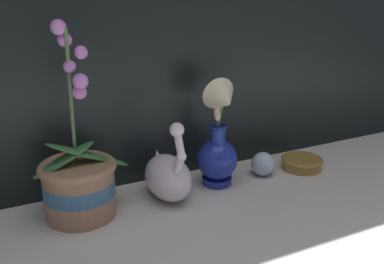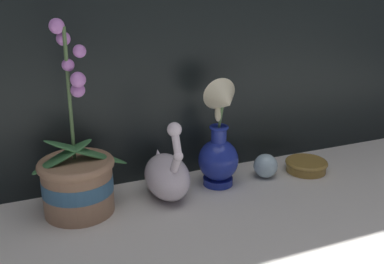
{
  "view_description": "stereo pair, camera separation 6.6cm",
  "coord_description": "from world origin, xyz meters",
  "px_view_note": "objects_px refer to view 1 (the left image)",
  "views": [
    {
      "loc": [
        -0.48,
        -0.83,
        0.53
      ],
      "look_at": [
        -0.03,
        0.11,
        0.16
      ],
      "focal_mm": 42.0,
      "sensor_mm": 36.0,
      "label": 1
    },
    {
      "loc": [
        -0.42,
        -0.86,
        0.53
      ],
      "look_at": [
        -0.03,
        0.11,
        0.16
      ],
      "focal_mm": 42.0,
      "sensor_mm": 36.0,
      "label": 2
    }
  ],
  "objects_px": {
    "swan_figurine": "(168,175)",
    "glass_sphere": "(263,164)",
    "blue_vase": "(219,145)",
    "orchid_potted_plant": "(79,181)",
    "amber_dish": "(302,162)"
  },
  "relations": [
    {
      "from": "orchid_potted_plant",
      "to": "glass_sphere",
      "type": "height_order",
      "value": "orchid_potted_plant"
    },
    {
      "from": "swan_figurine",
      "to": "blue_vase",
      "type": "distance_m",
      "value": 0.16
    },
    {
      "from": "orchid_potted_plant",
      "to": "blue_vase",
      "type": "xyz_separation_m",
      "value": [
        0.36,
        0.0,
        0.03
      ]
    },
    {
      "from": "orchid_potted_plant",
      "to": "blue_vase",
      "type": "distance_m",
      "value": 0.36
    },
    {
      "from": "blue_vase",
      "to": "glass_sphere",
      "type": "bearing_deg",
      "value": -1.23
    },
    {
      "from": "orchid_potted_plant",
      "to": "blue_vase",
      "type": "bearing_deg",
      "value": 0.02
    },
    {
      "from": "swan_figurine",
      "to": "amber_dish",
      "type": "distance_m",
      "value": 0.42
    },
    {
      "from": "swan_figurine",
      "to": "glass_sphere",
      "type": "distance_m",
      "value": 0.29
    },
    {
      "from": "glass_sphere",
      "to": "amber_dish",
      "type": "distance_m",
      "value": 0.13
    },
    {
      "from": "swan_figurine",
      "to": "amber_dish",
      "type": "bearing_deg",
      "value": -0.85
    },
    {
      "from": "blue_vase",
      "to": "swan_figurine",
      "type": "bearing_deg",
      "value": -177.06
    },
    {
      "from": "glass_sphere",
      "to": "amber_dish",
      "type": "xyz_separation_m",
      "value": [
        0.13,
        -0.01,
        -0.01
      ]
    },
    {
      "from": "amber_dish",
      "to": "orchid_potted_plant",
      "type": "bearing_deg",
      "value": 178.76
    },
    {
      "from": "blue_vase",
      "to": "glass_sphere",
      "type": "xyz_separation_m",
      "value": [
        0.14,
        -0.0,
        -0.08
      ]
    },
    {
      "from": "swan_figurine",
      "to": "glass_sphere",
      "type": "bearing_deg",
      "value": 0.92
    }
  ]
}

